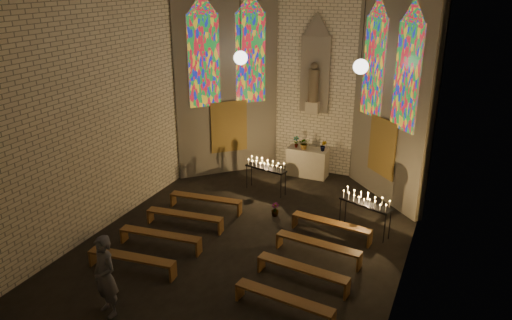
{
  "coord_description": "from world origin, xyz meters",
  "views": [
    {
      "loc": [
        4.91,
        -10.13,
        6.78
      ],
      "look_at": [
        -0.0,
        1.0,
        2.13
      ],
      "focal_mm": 35.0,
      "sensor_mm": 36.0,
      "label": 1
    }
  ],
  "objects_px": {
    "votive_stand_right": "(366,202)",
    "aisle_flower_pot": "(275,210)",
    "visitor": "(105,276)",
    "votive_stand_left": "(266,166)",
    "altar": "(307,162)"
  },
  "relations": [
    {
      "from": "votive_stand_right",
      "to": "visitor",
      "type": "bearing_deg",
      "value": -107.25
    },
    {
      "from": "votive_stand_left",
      "to": "votive_stand_right",
      "type": "xyz_separation_m",
      "value": [
        3.51,
        -1.4,
        0.04
      ]
    },
    {
      "from": "visitor",
      "to": "votive_stand_left",
      "type": "bearing_deg",
      "value": 104.12
    },
    {
      "from": "altar",
      "to": "aisle_flower_pot",
      "type": "bearing_deg",
      "value": -88.1
    },
    {
      "from": "votive_stand_left",
      "to": "votive_stand_right",
      "type": "relative_size",
      "value": 0.96
    },
    {
      "from": "altar",
      "to": "visitor",
      "type": "height_order",
      "value": "visitor"
    },
    {
      "from": "votive_stand_right",
      "to": "aisle_flower_pot",
      "type": "bearing_deg",
      "value": -159.14
    },
    {
      "from": "altar",
      "to": "visitor",
      "type": "bearing_deg",
      "value": -99.22
    },
    {
      "from": "aisle_flower_pot",
      "to": "visitor",
      "type": "bearing_deg",
      "value": -105.62
    },
    {
      "from": "aisle_flower_pot",
      "to": "votive_stand_left",
      "type": "bearing_deg",
      "value": 121.76
    },
    {
      "from": "votive_stand_right",
      "to": "visitor",
      "type": "xyz_separation_m",
      "value": [
        -4.15,
        -5.62,
        -0.03
      ]
    },
    {
      "from": "aisle_flower_pot",
      "to": "votive_stand_right",
      "type": "xyz_separation_m",
      "value": [
        2.6,
        0.08,
        0.73
      ]
    },
    {
      "from": "aisle_flower_pot",
      "to": "votive_stand_right",
      "type": "bearing_deg",
      "value": 1.66
    },
    {
      "from": "aisle_flower_pot",
      "to": "votive_stand_right",
      "type": "relative_size",
      "value": 0.27
    },
    {
      "from": "votive_stand_left",
      "to": "visitor",
      "type": "distance_m",
      "value": 7.05
    }
  ]
}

